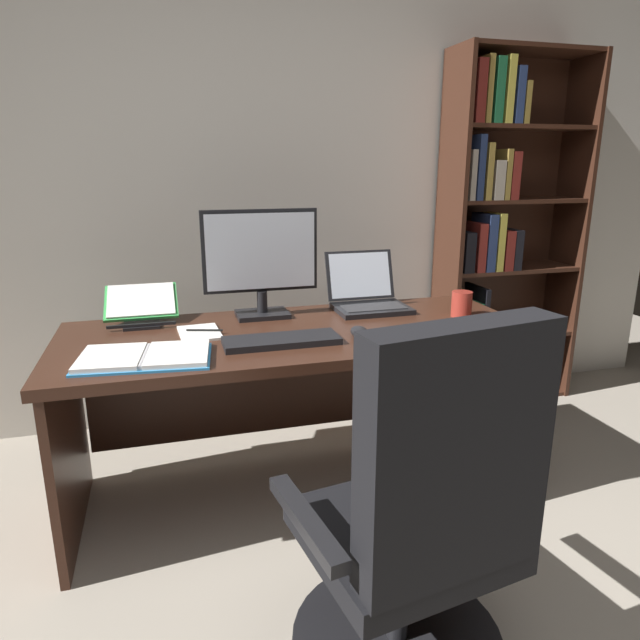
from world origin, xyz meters
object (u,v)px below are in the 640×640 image
office_chair (421,537)px  monitor (261,263)px  reading_stand_with_book (141,305)px  open_binder (145,357)px  bookshelf (496,233)px  computer_mouse (360,332)px  desk (295,369)px  coffee_mug (462,304)px  notepad (200,333)px  laptop (368,297)px  pen (205,330)px  keyboard (281,341)px

office_chair → monitor: 1.31m
reading_stand_with_book → open_binder: size_ratio=0.64×
bookshelf → computer_mouse: bearing=-142.3°
office_chair → computer_mouse: bearing=73.0°
office_chair → desk: bearing=85.8°
desk → coffee_mug: size_ratio=17.03×
reading_stand_with_book → notepad: size_ratio=1.38×
monitor → office_chair: bearing=-81.0°
bookshelf → reading_stand_with_book: 1.95m
desk → notepad: (-0.38, -0.02, 0.19)m
laptop → monitor: bearing=-179.0°
office_chair → coffee_mug: (0.63, 0.96, 0.34)m
monitor → laptop: (0.48, 0.01, -0.18)m
reading_stand_with_book → pen: size_ratio=2.07×
laptop → open_binder: (-0.96, -0.46, -0.04)m
open_binder → desk: bearing=32.1°
reading_stand_with_book → pen: 0.35m
open_binder → coffee_mug: coffee_mug is taller
office_chair → notepad: bearing=106.1°
computer_mouse → pen: 0.59m
open_binder → computer_mouse: bearing=10.2°
desk → pen: size_ratio=13.10×
bookshelf → notepad: (-1.69, -0.66, -0.25)m
laptop → computer_mouse: laptop is taller
pen → coffee_mug: size_ratio=1.30×
open_binder → bookshelf: bearing=32.2°
computer_mouse → pen: computer_mouse is taller
office_chair → reading_stand_with_book: 1.47m
coffee_mug → monitor: bearing=164.2°
laptop → pen: laptop is taller
reading_stand_with_book → coffee_mug: size_ratio=2.69×
office_chair → notepad: office_chair is taller
laptop → open_binder: laptop is taller
keyboard → notepad: size_ratio=2.00×
office_chair → pen: size_ratio=7.35×
office_chair → laptop: bearing=67.2°
computer_mouse → coffee_mug: (0.52, 0.17, 0.03)m
keyboard → reading_stand_with_book: reading_stand_with_book is taller
open_binder → pen: (0.22, 0.25, 0.00)m
desk → office_chair: bearing=-85.2°
laptop → open_binder: bearing=-154.5°
desk → computer_mouse: computer_mouse is taller
keyboard → reading_stand_with_book: 0.68m
notepad → pen: pen is taller
desk → monitor: bearing=121.1°
desk → monitor: 0.46m
bookshelf → keyboard: (-1.41, -0.86, -0.24)m
monitor → notepad: size_ratio=2.30×
reading_stand_with_book → open_binder: reading_stand_with_book is taller
monitor → open_binder: monitor is taller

